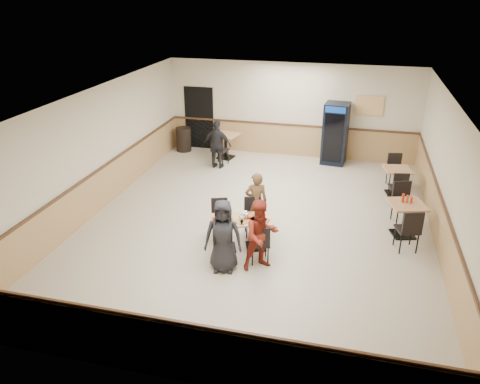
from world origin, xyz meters
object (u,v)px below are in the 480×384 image
(side_table_far, at_px, (397,177))
(side_table_near, at_px, (406,214))
(diner_woman_left, at_px, (223,236))
(pepsi_cooler, at_px, (335,134))
(back_table, at_px, (226,142))
(lone_diner, at_px, (218,145))
(trash_bin, at_px, (184,139))
(diner_man_opposite, at_px, (256,202))
(diner_woman_right, at_px, (261,235))
(main_table, at_px, (241,229))

(side_table_far, bearing_deg, side_table_near, -88.28)
(diner_woman_left, distance_m, pepsi_cooler, 6.89)
(back_table, bearing_deg, lone_diner, -90.00)
(side_table_far, relative_size, pepsi_cooler, 0.42)
(pepsi_cooler, xyz_separation_m, trash_bin, (-5.00, -0.04, -0.56))
(lone_diner, bearing_deg, diner_man_opposite, 124.28)
(diner_woman_right, bearing_deg, side_table_far, 23.86)
(diner_woman_right, height_order, diner_man_opposite, diner_woman_right)
(main_table, distance_m, lone_diner, 4.86)
(back_table, xyz_separation_m, trash_bin, (-1.58, 0.35, -0.13))
(diner_woman_left, relative_size, side_table_near, 1.63)
(back_table, bearing_deg, diner_woman_left, -74.71)
(side_table_near, distance_m, pepsi_cooler, 4.75)
(diner_woman_left, xyz_separation_m, trash_bin, (-3.29, 6.62, -0.35))
(lone_diner, xyz_separation_m, trash_bin, (-1.58, 1.26, -0.35))
(main_table, bearing_deg, side_table_near, 3.47)
(side_table_near, height_order, side_table_far, side_table_near)
(diner_man_opposite, xyz_separation_m, back_table, (-1.99, 4.51, -0.17))
(diner_woman_left, bearing_deg, back_table, 95.78)
(diner_woman_left, relative_size, side_table_far, 1.85)
(side_table_near, relative_size, trash_bin, 1.16)
(diner_woman_left, height_order, back_table, diner_woman_left)
(trash_bin, bearing_deg, diner_man_opposite, -53.75)
(diner_man_opposite, xyz_separation_m, lone_diner, (-1.99, 3.61, 0.04))
(diner_man_opposite, height_order, lone_diner, lone_diner)
(back_table, relative_size, pepsi_cooler, 0.46)
(side_table_far, bearing_deg, pepsi_cooler, 131.09)
(side_table_near, bearing_deg, diner_woman_left, -146.98)
(side_table_far, bearing_deg, diner_woman_right, -122.41)
(side_table_far, bearing_deg, trash_bin, 163.59)
(lone_diner, height_order, back_table, lone_diner)
(lone_diner, height_order, side_table_far, lone_diner)
(diner_woman_right, relative_size, back_table, 1.66)
(diner_man_opposite, relative_size, pepsi_cooler, 0.74)
(side_table_near, bearing_deg, trash_bin, 147.78)
(diner_man_opposite, xyz_separation_m, pepsi_cooler, (1.44, 4.90, 0.25))
(main_table, relative_size, pepsi_cooler, 0.75)
(diner_man_opposite, height_order, side_table_near, diner_man_opposite)
(side_table_far, relative_size, trash_bin, 1.02)
(side_table_near, bearing_deg, diner_woman_right, -144.09)
(main_table, bearing_deg, pepsi_cooler, 55.62)
(pepsi_cooler, bearing_deg, diner_woman_left, -98.50)
(main_table, height_order, diner_man_opposite, diner_man_opposite)
(pepsi_cooler, bearing_deg, side_table_near, -61.18)
(diner_man_opposite, bearing_deg, pepsi_cooler, -125.23)
(main_table, height_order, side_table_far, side_table_far)
(diner_man_opposite, relative_size, back_table, 1.59)
(diner_woman_right, relative_size, diner_man_opposite, 1.04)
(side_table_near, xyz_separation_m, pepsi_cooler, (-1.85, 4.36, 0.43))
(pepsi_cooler, bearing_deg, diner_man_opposite, -100.47)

